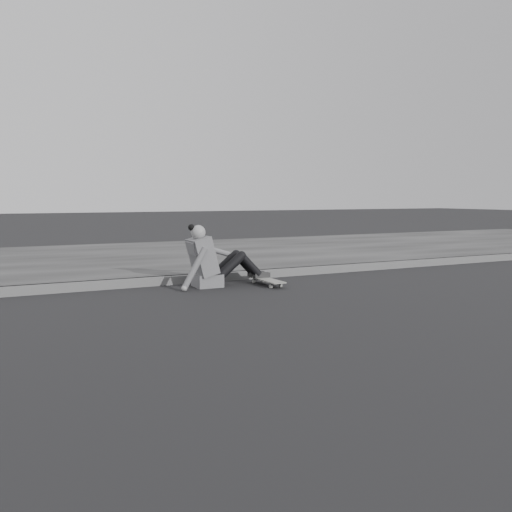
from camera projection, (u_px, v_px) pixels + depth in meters
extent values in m
plane|color=black|center=(410.00, 302.00, 6.79)|extent=(80.00, 80.00, 0.00)
cube|color=#535353|center=(298.00, 271.00, 9.08)|extent=(24.00, 0.16, 0.12)
cube|color=#333333|center=(223.00, 254.00, 11.76)|extent=(24.00, 6.00, 0.12)
cylinder|color=gray|center=(271.00, 286.00, 7.78)|extent=(0.03, 0.05, 0.05)
cylinder|color=gray|center=(280.00, 285.00, 7.85)|extent=(0.03, 0.05, 0.05)
cylinder|color=gray|center=(254.00, 281.00, 8.24)|extent=(0.03, 0.05, 0.05)
cylinder|color=gray|center=(263.00, 281.00, 8.31)|extent=(0.03, 0.05, 0.05)
cube|color=#323235|center=(276.00, 284.00, 7.81)|extent=(0.16, 0.04, 0.03)
cube|color=#323235|center=(258.00, 279.00, 8.27)|extent=(0.16, 0.04, 0.03)
cube|color=slate|center=(267.00, 280.00, 8.04)|extent=(0.20, 0.78, 0.02)
cube|color=#59595B|center=(207.00, 280.00, 7.90)|extent=(0.36, 0.34, 0.18)
cube|color=#59595B|center=(203.00, 256.00, 7.83)|extent=(0.37, 0.40, 0.57)
cube|color=#59595B|center=(194.00, 248.00, 7.76)|extent=(0.14, 0.30, 0.20)
cylinder|color=gray|center=(199.00, 239.00, 7.79)|extent=(0.09, 0.09, 0.08)
sphere|color=gray|center=(198.00, 232.00, 7.77)|extent=(0.20, 0.20, 0.20)
sphere|color=black|center=(191.00, 227.00, 7.74)|extent=(0.09, 0.09, 0.09)
cylinder|color=black|center=(231.00, 266.00, 7.94)|extent=(0.43, 0.13, 0.39)
cylinder|color=black|center=(226.00, 264.00, 8.10)|extent=(0.43, 0.13, 0.39)
cylinder|color=black|center=(250.00, 265.00, 8.08)|extent=(0.35, 0.11, 0.36)
cylinder|color=black|center=(245.00, 264.00, 8.24)|extent=(0.35, 0.11, 0.36)
sphere|color=black|center=(241.00, 256.00, 8.00)|extent=(0.13, 0.13, 0.13)
sphere|color=black|center=(236.00, 255.00, 8.16)|extent=(0.13, 0.13, 0.13)
cube|color=#272727|center=(262.00, 275.00, 8.18)|extent=(0.24, 0.08, 0.07)
cube|color=#272727|center=(256.00, 274.00, 8.34)|extent=(0.24, 0.08, 0.07)
cylinder|color=#59595B|center=(194.00, 269.00, 7.57)|extent=(0.38, 0.08, 0.58)
sphere|color=gray|center=(184.00, 288.00, 7.52)|extent=(0.08, 0.08, 0.08)
cylinder|color=#59595B|center=(214.00, 250.00, 8.08)|extent=(0.48, 0.08, 0.21)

